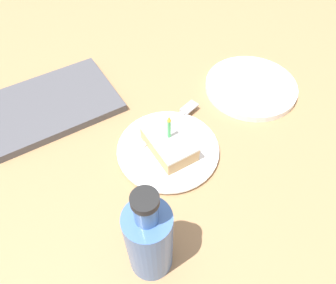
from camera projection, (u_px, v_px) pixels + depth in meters
The scene contains 7 objects.
ground_plane at pixel (165, 165), 0.75m from camera, with size 2.40×2.40×0.04m.
plate at pixel (168, 150), 0.74m from camera, with size 0.23×0.23×0.01m.
cake_slice at pixel (169, 143), 0.72m from camera, with size 0.08×0.13×0.11m.
fork at pixel (173, 121), 0.78m from camera, with size 0.20×0.07×0.00m.
bottle at pixel (149, 239), 0.52m from camera, with size 0.08×0.08×0.23m.
side_plate at pixel (251, 87), 0.87m from camera, with size 0.24×0.24×0.02m.
marble_board at pixel (51, 104), 0.83m from camera, with size 0.32×0.22×0.02m.
Camera 1 is at (-0.22, -0.37, 0.60)m, focal length 35.00 mm.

